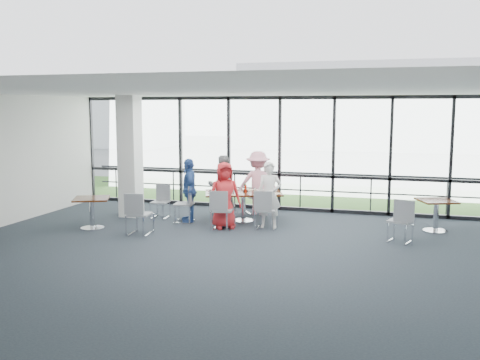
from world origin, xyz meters
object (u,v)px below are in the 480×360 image
(structural_column, at_px, (130,156))
(chair_main_fr, at_px, (255,196))
(diner_near_right, at_px, (269,195))
(side_table_left, at_px, (92,203))
(chair_spare_la, at_px, (140,214))
(diner_end, at_px, (189,190))
(diner_near_left, at_px, (225,195))
(chair_spare_r, at_px, (400,221))
(diner_far_right, at_px, (258,183))
(diner_far_left, at_px, (222,185))
(chair_main_fl, at_px, (224,199))
(chair_main_nr, at_px, (266,210))
(chair_main_nl, at_px, (223,210))
(chair_main_end, at_px, (184,204))
(chair_spare_lb, at_px, (160,202))
(side_table_right, at_px, (436,205))
(main_table, at_px, (243,197))

(structural_column, distance_m, chair_main_fr, 3.53)
(diner_near_right, bearing_deg, side_table_left, -169.91)
(chair_spare_la, bearing_deg, diner_end, 64.11)
(structural_column, bearing_deg, side_table_left, -95.94)
(diner_near_left, bearing_deg, chair_spare_r, -34.80)
(side_table_left, height_order, diner_near_right, diner_near_right)
(side_table_left, height_order, diner_near_left, diner_near_left)
(diner_far_right, bearing_deg, diner_end, 33.15)
(side_table_left, relative_size, diner_far_left, 0.66)
(chair_main_fl, bearing_deg, chair_main_nr, 116.38)
(diner_end, bearing_deg, chair_spare_la, -42.96)
(chair_main_nl, height_order, chair_spare_la, chair_spare_la)
(diner_end, distance_m, chair_main_end, 0.38)
(structural_column, height_order, chair_main_end, structural_column)
(chair_spare_lb, bearing_deg, chair_main_nl, 154.30)
(side_table_left, xyz_separation_m, chair_main_nr, (4.00, 1.17, -0.17))
(chair_main_fr, bearing_deg, chair_spare_r, 118.01)
(diner_far_right, xyz_separation_m, chair_main_fr, (-0.11, 0.15, -0.39))
(diner_end, distance_m, chair_spare_r, 5.20)
(chair_spare_la, bearing_deg, side_table_right, 11.39)
(side_table_right, relative_size, chair_spare_lb, 1.20)
(chair_main_nl, distance_m, chair_main_nr, 1.04)
(chair_main_nr, bearing_deg, chair_spare_lb, 161.90)
(main_table, distance_m, side_table_right, 4.64)
(side_table_right, bearing_deg, diner_end, -174.39)
(diner_end, bearing_deg, chair_main_fl, 128.66)
(diner_near_left, relative_size, chair_main_fl, 1.89)
(diner_far_right, distance_m, chair_main_nl, 2.04)
(chair_main_fr, bearing_deg, diner_near_left, 50.99)
(chair_main_nl, bearing_deg, main_table, 69.33)
(chair_main_nl, relative_size, chair_spare_la, 0.98)
(diner_near_left, bearing_deg, side_table_right, -19.17)
(diner_near_right, relative_size, diner_end, 0.99)
(chair_main_fl, height_order, chair_main_fr, chair_main_fr)
(diner_far_right, bearing_deg, side_table_left, 29.95)
(diner_far_left, distance_m, chair_main_fl, 0.39)
(diner_far_left, relative_size, chair_spare_lb, 1.92)
(diner_far_left, height_order, chair_main_fr, diner_far_left)
(diner_end, bearing_deg, main_table, 82.81)
(side_table_right, height_order, chair_main_nr, chair_main_nr)
(chair_main_nl, height_order, chair_main_fl, chair_main_nl)
(side_table_right, xyz_separation_m, diner_near_left, (-4.85, -1.05, 0.18))
(side_table_right, relative_size, chair_main_fl, 1.19)
(side_table_right, bearing_deg, side_table_left, -165.55)
(side_table_right, xyz_separation_m, diner_near_right, (-3.83, -0.70, 0.18))
(chair_spare_la, bearing_deg, diner_near_right, 22.48)
(main_table, bearing_deg, chair_main_nl, -121.41)
(diner_far_right, height_order, chair_main_end, diner_far_right)
(structural_column, distance_m, side_table_left, 1.92)
(chair_main_nl, distance_m, chair_main_end, 1.30)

